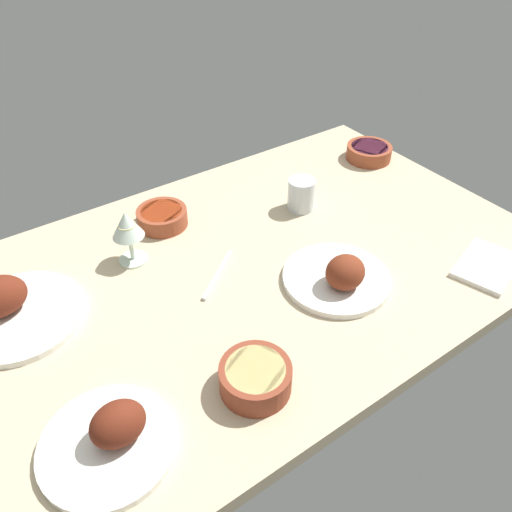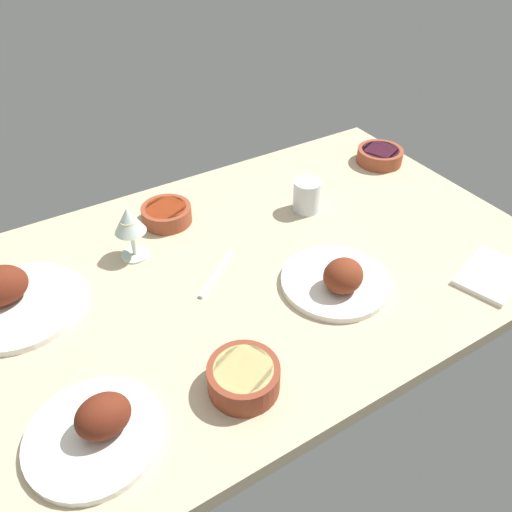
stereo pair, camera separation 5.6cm
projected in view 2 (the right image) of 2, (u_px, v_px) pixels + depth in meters
dining_table at (256, 268)px, 123.47cm from camera, size 140.00×90.00×4.00cm
plate_far_side at (11, 297)px, 108.57cm from camera, size 27.46×27.46×10.20cm
plate_center_main at (338, 280)px, 113.67cm from camera, size 25.01×25.01×9.30cm
plate_near_viewer at (97, 428)px, 84.87cm from camera, size 23.38×23.38×9.02cm
bowl_pasta at (244, 377)px, 92.37cm from camera, size 13.59×13.59×5.62cm
bowl_sauce at (167, 213)px, 133.81cm from camera, size 13.32×13.32×4.57cm
bowl_onions at (380, 155)px, 158.69cm from camera, size 14.27×14.27×4.53cm
wine_glass at (129, 223)px, 117.95cm from camera, size 7.60×7.60×14.00cm
water_tumbler at (307, 196)px, 136.85cm from camera, size 7.47×7.47×8.95cm
folded_napkin at (491, 275)px, 117.68cm from camera, size 20.00×16.45×1.20cm
fork_loose at (217, 273)px, 118.61cm from camera, size 14.65×11.49×0.80cm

